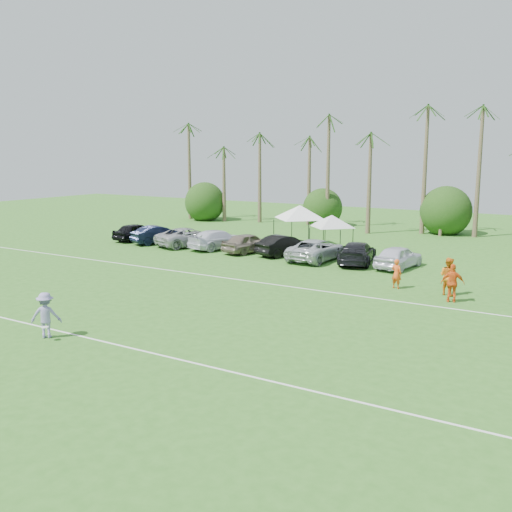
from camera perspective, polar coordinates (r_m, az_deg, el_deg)
The scene contains 28 objects.
ground at distance 23.42m, azimuth -21.69°, elevation -8.57°, with size 120.00×120.00×0.00m, color #326C20.
field_lines at distance 28.68m, azimuth -8.87°, elevation -4.53°, with size 80.00×12.10×0.01m.
palm_tree_0 at distance 64.90m, azimuth -6.86°, elevation 10.41°, with size 2.40×2.40×8.90m.
palm_tree_1 at distance 61.95m, azimuth -3.16°, elevation 11.28°, with size 2.40×2.40×9.90m.
palm_tree_2 at distance 59.29m, azimuth 0.91°, elevation 12.17°, with size 2.40×2.40×10.90m.
palm_tree_3 at distance 57.41m, azimuth 4.45°, elevation 13.05°, with size 2.40×2.40×11.90m.
palm_tree_4 at distance 55.64m, azimuth 8.15°, elevation 10.41°, with size 2.40×2.40×8.90m.
palm_tree_5 at distance 54.20m, azimuth 12.13°, elevation 11.21°, with size 2.40×2.40×9.90m.
palm_tree_6 at distance 53.03m, azimuth 16.34°, elevation 11.99°, with size 2.40×2.40×10.90m.
palm_tree_7 at distance 52.15m, azimuth 20.73°, elevation 12.71°, with size 2.40×2.40×11.90m.
bush_tree_0 at distance 64.14m, azimuth -4.08°, elevation 5.37°, with size 4.00×4.00×4.00m.
bush_tree_1 at distance 57.63m, azimuth 6.56°, elevation 4.78°, with size 4.00×4.00×4.00m.
bush_tree_2 at distance 53.76m, azimuth 18.28°, elevation 3.93°, with size 4.00×4.00×4.00m.
sideline_player_a at distance 31.82m, azimuth 13.87°, elevation -1.73°, with size 0.59×0.39×1.63m, color #FD571C.
sideline_player_b at distance 31.08m, azimuth 18.68°, elevation -1.94°, with size 0.96×0.75×1.97m, color orange.
sideline_player_c at distance 29.68m, azimuth 19.06°, elevation -2.58°, with size 1.12×0.47×1.91m, color orange.
canopy_tent_left at distance 45.01m, azimuth 4.43°, elevation 5.09°, with size 4.63×4.63×3.75m.
canopy_tent_right at distance 43.20m, azimuth 7.61°, elevation 4.08°, with size 3.84×3.84×3.11m.
frisbee_player at distance 24.24m, azimuth -20.28°, elevation -5.57°, with size 1.37×1.25×1.84m.
parked_car_0 at distance 48.99m, azimuth -11.89°, elevation 2.40°, with size 1.73×4.30×1.46m, color black.
parked_car_1 at distance 46.85m, azimuth -9.68°, elevation 2.12°, with size 1.55×4.44×1.46m, color black.
parked_car_2 at distance 45.24m, azimuth -6.80°, elevation 1.91°, with size 2.43×5.27×1.46m, color #A9AAAC.
parked_car_3 at distance 43.71m, azimuth -3.76°, elevation 1.66°, with size 2.05×5.05×1.46m, color white.
parked_car_4 at distance 42.01m, azimuth -0.78°, elevation 1.33°, with size 1.73×4.30×1.46m, color gray.
parked_car_5 at distance 40.95m, azimuth 2.86°, elevation 1.09°, with size 1.55×4.44×1.46m, color black.
parked_car_6 at distance 39.20m, azimuth 6.08°, elevation 0.63°, with size 2.43×5.27×1.46m, color silver.
parked_car_7 at distance 38.44m, azimuth 10.10°, elevation 0.33°, with size 2.05×5.05×1.46m, color black.
parked_car_8 at distance 37.46m, azimuth 14.06°, elevation -0.08°, with size 1.73×4.30×1.46m, color silver.
Camera 1 is at (17.99, -13.11, 7.29)m, focal length 40.00 mm.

